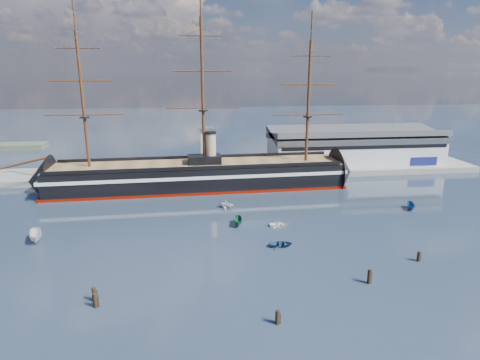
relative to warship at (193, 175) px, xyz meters
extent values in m
plane|color=#212933|center=(2.11, -20.00, -4.04)|extent=(600.00, 600.00, 0.00)
cube|color=slate|center=(12.11, 16.00, -4.04)|extent=(180.00, 18.00, 2.00)
cube|color=#B7BABC|center=(60.11, 20.00, 2.96)|extent=(62.00, 20.00, 10.00)
cube|color=#3F4247|center=(60.11, 20.00, 8.56)|extent=(63.00, 21.00, 2.00)
cube|color=silver|center=(5.11, 13.00, 4.96)|extent=(4.00, 4.00, 14.00)
cube|color=#3F4247|center=(5.11, 13.00, 12.46)|extent=(5.00, 5.00, 1.00)
cube|color=black|center=(1.73, 0.00, -0.04)|extent=(88.44, 18.62, 7.00)
cube|color=silver|center=(1.73, 0.00, 1.16)|extent=(90.44, 18.92, 1.00)
cube|color=#660C00|center=(1.73, 0.00, -3.69)|extent=(90.44, 18.88, 0.90)
cone|color=black|center=(-44.77, 0.00, -0.34)|extent=(14.46, 16.09, 15.68)
cone|color=black|center=(48.23, 0.00, -0.34)|extent=(11.46, 16.00, 15.68)
cube|color=brown|center=(1.73, 0.00, 3.56)|extent=(88.40, 17.34, 0.40)
cube|color=black|center=(3.73, 0.00, 4.96)|extent=(10.17, 6.30, 2.50)
cylinder|color=tan|center=(5.73, 0.00, 8.46)|extent=(3.20, 3.20, 9.00)
cylinder|color=#381E0F|center=(-50.27, 0.00, 4.96)|extent=(17.77, 1.23, 4.43)
cylinder|color=#381E0F|center=(-30.27, 0.00, 22.76)|extent=(0.90, 0.90, 38.00)
cylinder|color=#381E0F|center=(3.73, 0.00, 24.76)|extent=(0.90, 0.90, 42.00)
cylinder|color=#381E0F|center=(35.73, 0.00, 21.76)|extent=(0.90, 0.90, 36.00)
imported|color=silver|center=(-33.68, -36.37, -4.04)|extent=(7.96, 5.02, 2.99)
imported|color=navy|center=(17.62, -45.26, -4.04)|extent=(1.24, 3.08, 1.44)
imported|color=#155835|center=(10.23, -32.54, -4.04)|extent=(5.98, 2.84, 2.30)
imported|color=white|center=(8.64, -19.80, -4.04)|extent=(5.71, 7.15, 2.42)
imported|color=white|center=(19.70, -34.45, -4.04)|extent=(1.46, 2.97, 1.33)
imported|color=navy|center=(56.67, -27.03, -4.04)|extent=(5.86, 3.66, 2.20)
cylinder|color=black|center=(-15.70, -63.42, -4.04)|extent=(0.64, 0.64, 3.10)
cylinder|color=black|center=(11.23, -71.07, -4.04)|extent=(0.64, 0.64, 2.95)
cylinder|color=black|center=(29.24, -61.86, -4.04)|extent=(0.64, 0.64, 3.37)
cylinder|color=black|center=(42.28, -55.10, -4.04)|extent=(0.64, 0.64, 2.74)
cylinder|color=black|center=(-16.26, -61.64, -4.04)|extent=(0.64, 0.64, 3.10)
camera|label=1|loc=(-0.37, -120.23, 31.37)|focal=30.00mm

